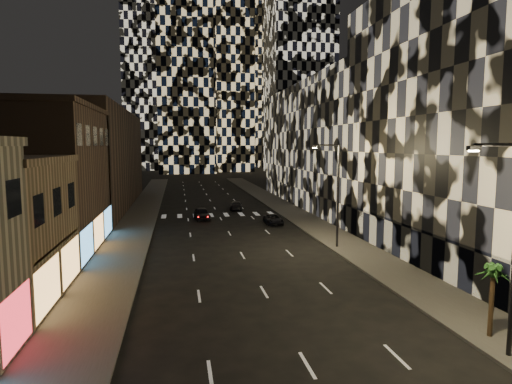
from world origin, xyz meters
name	(u,v)px	position (x,y,z in m)	size (l,w,h in m)	color
sidewalk_left	(140,217)	(-10.00, 50.00, 0.07)	(4.00, 120.00, 0.15)	#47443F
sidewalk_right	(293,212)	(10.00, 50.00, 0.07)	(4.00, 120.00, 0.15)	#47443F
curb_left	(157,216)	(-7.90, 50.00, 0.07)	(0.20, 120.00, 0.15)	#4C4C47
curb_right	(277,213)	(7.90, 50.00, 0.07)	(0.20, 120.00, 0.15)	#4C4C47
retail_brown	(35,182)	(-17.00, 33.50, 6.00)	(10.00, 15.00, 12.00)	#4D392C
retail_filler_left	(94,159)	(-17.00, 60.00, 7.00)	(10.00, 40.00, 14.00)	#4D392C
midrise_right	(505,120)	(20.00, 24.50, 11.00)	(16.00, 25.00, 22.00)	#232326
midrise_base	(409,244)	(12.30, 24.50, 1.50)	(0.60, 25.00, 3.00)	#383838
midrise_filler_right	(344,146)	(20.00, 57.00, 9.00)	(16.00, 40.00, 18.00)	#232326
tower_right_mid	(300,19)	(35.00, 135.00, 50.00)	(20.00, 20.00, 100.00)	black
tower_left_back	(156,8)	(-12.00, 165.00, 60.00)	(24.00, 24.00, 120.00)	black
tower_center_low	(185,26)	(-2.00, 140.00, 47.50)	(18.00, 18.00, 95.00)	black
streetlight_near	(511,235)	(8.35, 10.00, 5.35)	(2.55, 0.25, 9.00)	black
streetlight_far	(336,188)	(8.35, 30.00, 5.35)	(2.55, 0.25, 9.00)	black
car_dark_midlane	(202,214)	(-2.32, 46.85, 0.73)	(1.73, 4.30, 1.47)	black
car_dark_oncoming	(236,205)	(2.88, 54.08, 0.61)	(1.70, 4.18, 1.21)	black
car_dark_rightlane	(273,219)	(5.61, 42.34, 0.55)	(1.82, 3.95, 1.10)	black
palm_tree	(493,276)	(9.14, 11.79, 3.00)	(1.77, 1.72, 3.46)	#47331E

